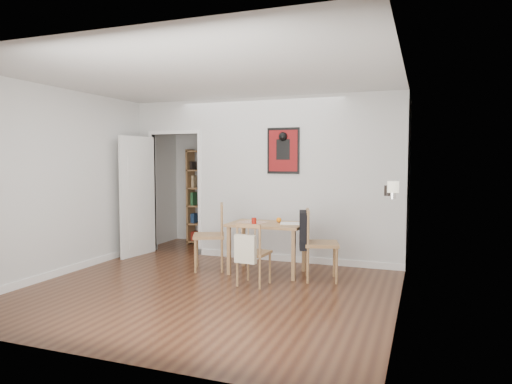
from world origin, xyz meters
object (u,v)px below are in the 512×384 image
at_px(red_glass, 254,221).
at_px(orange_fruit, 279,220).
at_px(chair_front, 253,253).
at_px(ceramic_jar_a, 389,191).
at_px(chair_right, 320,243).
at_px(fireplace, 395,241).
at_px(dining_table, 267,229).
at_px(chair_left, 209,236).
at_px(ceramic_jar_b, 390,192).
at_px(bookshelf, 207,197).
at_px(notebook, 291,223).
at_px(mantel_lamp, 393,188).

xyz_separation_m(red_glass, orange_fruit, (0.28, 0.28, -0.01)).
height_order(chair_front, ceramic_jar_a, ceramic_jar_a).
xyz_separation_m(chair_right, orange_fruit, (-0.65, 0.25, 0.26)).
bearing_deg(chair_right, fireplace, -10.24).
xyz_separation_m(dining_table, red_glass, (-0.14, -0.15, 0.13)).
relative_size(chair_left, chair_right, 1.02).
height_order(chair_front, fireplace, fireplace).
xyz_separation_m(fireplace, red_glass, (-1.89, 0.14, 0.14)).
bearing_deg(ceramic_jar_b, dining_table, 178.75).
relative_size(bookshelf, red_glass, 20.67).
distance_m(dining_table, notebook, 0.35).
height_order(bookshelf, fireplace, bookshelf).
bearing_deg(mantel_lamp, notebook, 155.01).
bearing_deg(red_glass, dining_table, 46.68).
bearing_deg(chair_front, bookshelf, 127.52).
height_order(bookshelf, orange_fruit, bookshelf).
relative_size(chair_front, notebook, 2.88).
xyz_separation_m(fireplace, ceramic_jar_a, (-0.09, 0.12, 0.61)).
height_order(bookshelf, ceramic_jar_a, bookshelf).
distance_m(dining_table, chair_right, 0.81).
bearing_deg(notebook, chair_left, -173.82).
relative_size(chair_left, fireplace, 0.78).
bearing_deg(dining_table, chair_left, -173.17).
bearing_deg(fireplace, ceramic_jar_a, 129.10).
xyz_separation_m(orange_fruit, ceramic_jar_b, (1.53, -0.16, 0.45)).
relative_size(chair_right, bookshelf, 0.53).
xyz_separation_m(bookshelf, mantel_lamp, (3.55, -2.38, 0.39)).
height_order(red_glass, mantel_lamp, mantel_lamp).
distance_m(chair_left, ceramic_jar_a, 2.63).
bearing_deg(ceramic_jar_b, chair_left, -178.49).
bearing_deg(red_glass, chair_front, -70.34).
height_order(notebook, mantel_lamp, mantel_lamp).
height_order(dining_table, bookshelf, bookshelf).
bearing_deg(notebook, bookshelf, 141.25).
height_order(chair_front, red_glass, chair_front).
distance_m(chair_right, ceramic_jar_a, 1.14).
distance_m(chair_front, fireplace, 1.76).
xyz_separation_m(chair_front, orange_fruit, (0.09, 0.79, 0.34)).
bearing_deg(bookshelf, orange_fruit, -39.88).
bearing_deg(notebook, ceramic_jar_b, -2.73).
bearing_deg(ceramic_jar_a, chair_left, 178.32).
distance_m(chair_front, bookshelf, 3.08).
bearing_deg(chair_right, ceramic_jar_b, 5.33).
relative_size(chair_right, red_glass, 10.94).
height_order(dining_table, orange_fruit, orange_fruit).
relative_size(red_glass, ceramic_jar_a, 0.68).
bearing_deg(orange_fruit, ceramic_jar_b, -6.11).
xyz_separation_m(notebook, ceramic_jar_a, (1.32, -0.20, 0.50)).
bearing_deg(fireplace, bookshelf, 150.15).
bearing_deg(chair_front, notebook, 66.47).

